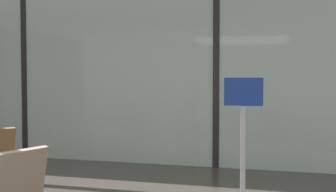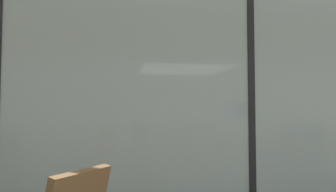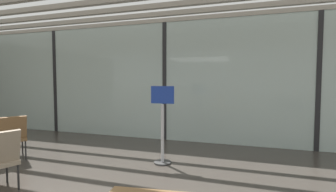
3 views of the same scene
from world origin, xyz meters
The scene contains 5 objects.
glass_curtain_wall centered at (0.00, 5.20, 1.52)m, with size 14.00×0.08×3.03m, color #A3B7B2.
window_mullion_0 centered at (-3.50, 5.20, 1.52)m, with size 0.10×0.12×3.03m, color black.
window_mullion_1 centered at (0.00, 5.20, 1.52)m, with size 0.10×0.12×3.03m, color black.
parked_airplane centered at (0.15, 10.04, 1.99)m, with size 14.20×3.97×3.97m.
info_sign centered at (0.56, 3.38, 0.68)m, with size 0.44×0.32×1.44m.
Camera 1 is at (0.91, -1.29, 1.42)m, focal length 43.30 mm.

